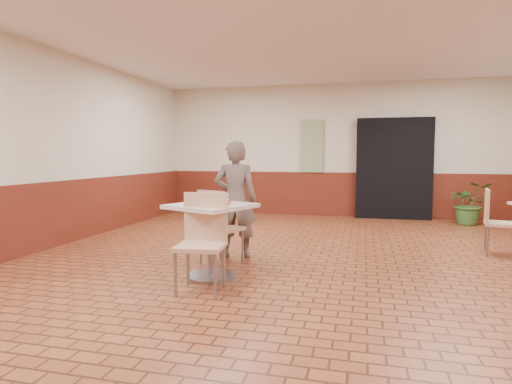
% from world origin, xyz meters
% --- Properties ---
extents(room_shell, '(8.01, 10.01, 3.01)m').
position_xyz_m(room_shell, '(0.00, 0.00, 1.50)').
color(room_shell, brown).
rests_on(room_shell, ground).
extents(wainscot_band, '(8.00, 10.00, 1.00)m').
position_xyz_m(wainscot_band, '(0.00, 0.00, 0.50)').
color(wainscot_band, '#5A1E11').
rests_on(wainscot_band, ground).
extents(corridor_doorway, '(1.60, 0.22, 2.20)m').
position_xyz_m(corridor_doorway, '(1.20, 4.88, 1.10)').
color(corridor_doorway, black).
rests_on(corridor_doorway, ground).
extents(promo_poster, '(0.50, 0.03, 1.20)m').
position_xyz_m(promo_poster, '(-0.60, 4.94, 1.60)').
color(promo_poster, gray).
rests_on(promo_poster, wainscot_band).
extents(main_table, '(0.80, 0.80, 0.85)m').
position_xyz_m(main_table, '(-1.10, -0.37, 0.57)').
color(main_table, beige).
rests_on(main_table, ground).
extents(chair_main_front, '(0.51, 0.51, 1.01)m').
position_xyz_m(chair_main_front, '(-1.03, -0.82, 0.56)').
color(chair_main_front, tan).
rests_on(chair_main_front, ground).
extents(chair_main_back, '(0.58, 0.58, 0.96)m').
position_xyz_m(chair_main_back, '(-1.21, 0.17, 0.54)').
color(chair_main_back, tan).
rests_on(chair_main_back, ground).
extents(customer, '(0.63, 0.47, 1.59)m').
position_xyz_m(customer, '(-1.11, 0.63, 0.80)').
color(customer, '#61544B').
rests_on(customer, ground).
extents(serving_tray, '(0.42, 0.32, 0.03)m').
position_xyz_m(serving_tray, '(-1.10, -0.37, 0.86)').
color(serving_tray, red).
rests_on(serving_tray, main_table).
extents(ring_donut, '(0.14, 0.14, 0.03)m').
position_xyz_m(ring_donut, '(-1.24, -0.31, 0.89)').
color(ring_donut, '#C28F46').
rests_on(ring_donut, serving_tray).
extents(long_john_donut, '(0.14, 0.08, 0.04)m').
position_xyz_m(long_john_donut, '(-1.07, -0.44, 0.89)').
color(long_john_donut, '#D07D3D').
rests_on(long_john_donut, serving_tray).
extents(paper_cup, '(0.07, 0.07, 0.09)m').
position_xyz_m(paper_cup, '(-0.96, -0.26, 0.92)').
color(paper_cup, white).
rests_on(paper_cup, serving_tray).
extents(chair_second_left, '(0.49, 0.49, 0.92)m').
position_xyz_m(chair_second_left, '(2.39, 1.73, 0.51)').
color(chair_second_left, tan).
rests_on(chair_second_left, ground).
extents(potted_plant, '(0.81, 0.71, 0.87)m').
position_xyz_m(potted_plant, '(2.64, 4.40, 0.43)').
color(potted_plant, '#366829').
rests_on(potted_plant, ground).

